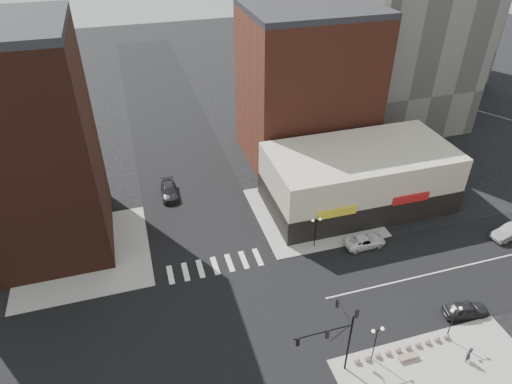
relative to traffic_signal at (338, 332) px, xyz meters
name	(u,v)px	position (x,y,z in m)	size (l,w,h in m)	color
ground	(234,320)	(-7.24, 7.83, -4.96)	(240.00, 240.00, 0.00)	black
road_ew	(234,320)	(-7.24, 7.83, -4.95)	(200.00, 14.00, 0.02)	black
road_ns	(234,320)	(-7.24, 7.83, -4.95)	(14.00, 200.00, 0.02)	black
sidewalk_nw	(84,254)	(-21.74, 22.33, -4.90)	(15.00, 15.00, 0.12)	gray
sidewalk_ne	(312,212)	(7.26, 22.33, -4.90)	(15.00, 15.00, 0.12)	gray
building_nw	(16,151)	(-26.24, 26.33, 7.54)	(16.00, 15.00, 25.00)	#3C1C13
building_ne_midrise	(307,89)	(11.76, 37.33, 6.04)	(18.00, 15.00, 22.00)	maroon
building_ne_row	(358,182)	(13.76, 22.83, -1.66)	(24.20, 12.20, 8.00)	#BFB498
traffic_signal	(338,332)	(0.00, 0.00, 0.00)	(5.59, 3.09, 7.77)	black
street_lamp_se_a	(376,336)	(3.76, -0.17, -1.67)	(1.22, 0.32, 4.16)	black
street_lamp_se_b	(454,316)	(11.76, -0.17, -1.67)	(1.22, 0.32, 4.16)	black
street_lamp_ne	(316,225)	(4.76, 15.83, -1.67)	(1.22, 0.32, 4.16)	black
bollard_row	(403,348)	(6.99, -0.17, -4.55)	(10.04, 0.59, 0.59)	#9E786D
white_suv	(365,241)	(10.68, 14.33, -4.27)	(2.31, 5.01, 1.39)	white
dark_sedan_east	(466,309)	(15.32, 1.83, -4.19)	(1.83, 4.54, 1.55)	black
silver_sedan	(510,232)	(28.53, 10.65, -4.15)	(1.73, 4.95, 1.63)	gray
dark_sedan_north	(169,191)	(-10.37, 31.68, -4.18)	(2.18, 5.36, 1.56)	black
pedestrian	(469,355)	(11.94, -2.87, -3.95)	(0.65, 0.43, 1.79)	#262429
stone_bench	(408,357)	(6.92, -1.17, -4.60)	(1.93, 0.61, 0.45)	#8D6C61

